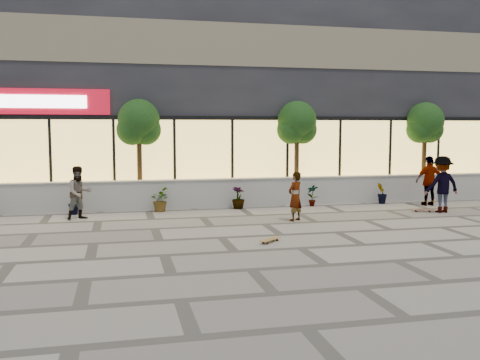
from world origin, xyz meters
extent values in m
plane|color=#A09A8B|center=(0.00, 0.00, 0.00)|extent=(80.00, 80.00, 0.00)
cube|color=#BBBAB2|center=(0.00, 7.00, 0.50)|extent=(22.00, 0.35, 1.00)
cube|color=#B2AFA8|center=(0.00, 7.00, 1.02)|extent=(22.00, 0.42, 0.04)
cube|color=#232328|center=(0.00, 12.50, 4.25)|extent=(24.00, 9.00, 8.50)
cube|color=#F4C961|center=(0.00, 7.98, 1.70)|extent=(23.04, 0.05, 3.00)
cube|color=black|center=(0.00, 7.95, 3.25)|extent=(23.04, 0.08, 0.15)
cube|color=#B70D20|center=(-7.00, 7.93, 3.80)|extent=(5.00, 0.10, 0.90)
cube|color=white|center=(-7.00, 7.86, 3.80)|extent=(3.40, 0.06, 0.45)
cube|color=brown|center=(0.00, 7.98, 6.00)|extent=(21.60, 0.05, 1.60)
imported|color=#103412|center=(-5.70, 6.45, 0.41)|extent=(0.57, 0.57, 0.81)
imported|color=#103412|center=(-2.90, 6.45, 0.41)|extent=(0.68, 0.77, 0.81)
imported|color=#103412|center=(-0.10, 6.45, 0.41)|extent=(0.64, 0.64, 0.81)
imported|color=#103412|center=(2.70, 6.45, 0.41)|extent=(0.46, 0.35, 0.81)
imported|color=#103412|center=(5.50, 6.45, 0.41)|extent=(0.55, 0.57, 0.81)
cylinder|color=#4B331A|center=(-3.50, 7.70, 1.62)|extent=(0.18, 0.18, 3.24)
sphere|color=#103412|center=(-3.50, 7.70, 3.17)|extent=(1.50, 1.50, 1.50)
sphere|color=#103412|center=(-3.75, 7.65, 2.81)|extent=(1.10, 1.10, 1.10)
sphere|color=#103412|center=(-3.25, 7.75, 2.81)|extent=(1.10, 1.10, 1.10)
cylinder|color=#4B331A|center=(2.50, 7.70, 1.62)|extent=(0.18, 0.18, 3.24)
sphere|color=#103412|center=(2.50, 7.70, 3.17)|extent=(1.50, 1.50, 1.50)
sphere|color=#103412|center=(2.25, 7.65, 2.81)|extent=(1.10, 1.10, 1.10)
sphere|color=#103412|center=(2.75, 7.75, 2.81)|extent=(1.10, 1.10, 1.10)
cylinder|color=#4B331A|center=(8.00, 7.70, 1.62)|extent=(0.18, 0.18, 3.24)
sphere|color=#103412|center=(8.00, 7.70, 3.17)|extent=(1.50, 1.50, 1.50)
sphere|color=#103412|center=(7.75, 7.65, 2.81)|extent=(1.10, 1.10, 1.10)
sphere|color=#103412|center=(8.25, 7.75, 2.81)|extent=(1.10, 1.10, 1.10)
imported|color=silver|center=(1.08, 3.65, 0.77)|extent=(0.67, 0.61, 1.53)
imported|color=#907D5D|center=(-5.47, 5.41, 0.84)|extent=(1.02, 0.93, 1.69)
imported|color=white|center=(7.00, 5.66, 0.92)|extent=(1.11, 0.51, 1.85)
imported|color=maroon|center=(6.50, 4.12, 0.96)|extent=(1.27, 0.76, 1.93)
cube|color=olive|center=(-0.54, 0.79, 0.08)|extent=(0.68, 0.63, 0.02)
cylinder|color=black|center=(-0.41, 0.99, 0.03)|extent=(0.06, 0.06, 0.05)
cylinder|color=black|center=(-0.32, 0.89, 0.03)|extent=(0.06, 0.06, 0.05)
cylinder|color=black|center=(-0.75, 0.69, 0.03)|extent=(0.06, 0.06, 0.05)
cylinder|color=black|center=(-0.66, 0.59, 0.03)|extent=(0.06, 0.06, 0.05)
cube|color=brown|center=(5.93, 4.33, 0.08)|extent=(0.74, 0.46, 0.02)
cylinder|color=black|center=(6.16, 4.30, 0.03)|extent=(0.06, 0.05, 0.05)
cylinder|color=black|center=(6.11, 4.18, 0.03)|extent=(0.06, 0.05, 0.05)
cylinder|color=black|center=(5.75, 4.48, 0.03)|extent=(0.06, 0.05, 0.05)
cylinder|color=black|center=(5.70, 4.36, 0.03)|extent=(0.06, 0.05, 0.05)
camera|label=1|loc=(-4.23, -11.99, 2.90)|focal=40.00mm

